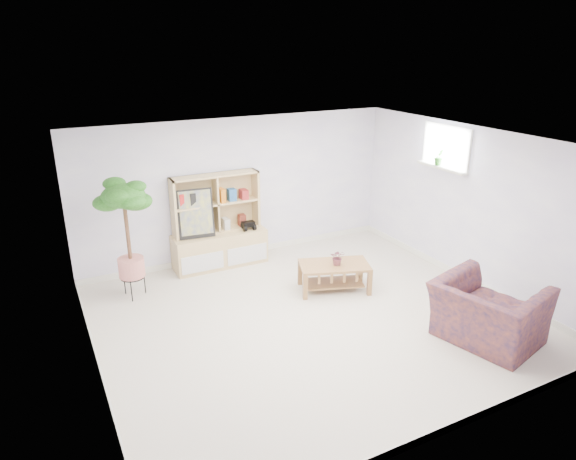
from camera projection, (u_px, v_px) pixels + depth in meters
name	position (u px, v px, depth m)	size (l,w,h in m)	color
floor	(311.00, 318.00, 6.98)	(5.50, 5.00, 0.01)	beige
ceiling	(314.00, 143.00, 6.15)	(5.50, 5.00, 0.01)	white
walls	(312.00, 236.00, 6.57)	(5.51, 5.01, 2.40)	silver
baseboard	(311.00, 315.00, 6.96)	(5.50, 5.00, 0.10)	white
window	(447.00, 147.00, 7.96)	(0.10, 0.98, 0.68)	#C9DEFF
window_sill	(442.00, 168.00, 8.05)	(0.14, 1.00, 0.04)	white
storage_unit	(219.00, 222.00, 8.38)	(1.55, 0.52, 1.55)	tan
poster	(195.00, 214.00, 8.12)	(0.57, 0.13, 0.79)	yellow
toy_truck	(248.00, 225.00, 8.56)	(0.30, 0.20, 0.16)	black
coffee_table	(334.00, 277.00, 7.72)	(1.03, 0.56, 0.42)	brown
table_plant	(338.00, 257.00, 7.58)	(0.22, 0.19, 0.24)	#226124
floor_tree	(128.00, 240.00, 7.28)	(0.66, 0.66, 1.78)	#184714
armchair	(489.00, 309.00, 6.31)	(1.20, 1.05, 0.89)	#0E163E
sill_plant	(439.00, 157.00, 8.06)	(0.15, 0.12, 0.26)	#184714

